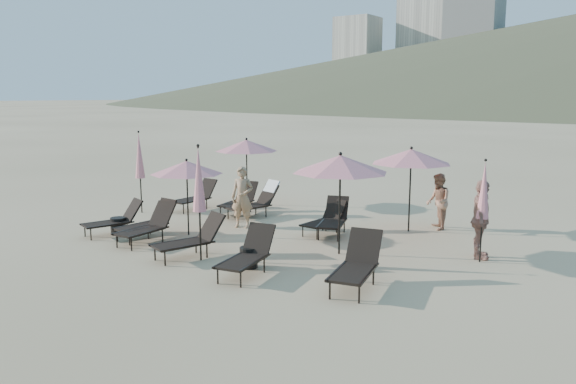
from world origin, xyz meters
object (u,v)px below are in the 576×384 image
Objects in this scene: lounger_9 at (325,219)px; umbrella_closed_0 at (199,180)px; side_table_1 at (249,257)px; lounger_6 at (195,196)px; lounger_0 at (115,219)px; beachgoer_b at (438,202)px; lounger_2 at (148,221)px; umbrella_open_0 at (187,168)px; umbrella_open_3 at (411,156)px; beachgoer_a at (242,197)px; lounger_10 at (334,218)px; side_table_0 at (118,225)px; umbrella_closed_3 at (199,171)px; beachgoer_c at (481,220)px; lounger_8 at (257,200)px; umbrella_open_1 at (340,164)px; umbrella_closed_1 at (484,191)px; lounger_1 at (147,225)px; lounger_5 at (357,264)px; umbrella_closed_2 at (139,156)px; lounger_7 at (240,199)px; umbrella_open_2 at (246,146)px; lounger_3 at (191,238)px; lounger_4 at (248,254)px.

lounger_9 is 4.30m from umbrella_closed_0.
lounger_6 is at bearing 143.92° from side_table_1.
beachgoer_b reaches higher than lounger_0.
lounger_2 is 0.82× the size of umbrella_open_0.
lounger_0 is 1.01× the size of lounger_6.
umbrella_open_3 reaches higher than beachgoer_a.
umbrella_closed_0 reaches higher than side_table_1.
lounger_10 is (0.25, 0.05, 0.04)m from lounger_9.
lounger_2 is 3.95m from side_table_1.
umbrella_open_0 is 2.60m from side_table_0.
lounger_9 is 4.02m from umbrella_closed_3.
umbrella_closed_0 is 6.63m from beachgoer_c.
lounger_8 is 0.76× the size of umbrella_open_1.
umbrella_closed_1 is (3.01, 1.28, -0.53)m from umbrella_open_1.
beachgoer_a reaches higher than lounger_8.
side_table_0 is (-1.73, -1.00, -1.65)m from umbrella_open_0.
umbrella_closed_0 is at bearing 107.54° from beachgoer_c.
lounger_10 is 4.32m from umbrella_closed_1.
lounger_5 is at bearing -1.80° from lounger_1.
beachgoer_a is at bearing 4.07° from umbrella_closed_2.
umbrella_open_3 is (1.59, 1.49, 1.69)m from lounger_10.
lounger_7 is 2.22m from umbrella_open_2.
umbrella_open_0 is at bearing -46.61° from lounger_6.
lounger_2 is at bearing 172.32° from side_table_1.
umbrella_open_0 is at bearing -170.44° from umbrella_open_1.
lounger_2 is 0.65× the size of umbrella_closed_2.
side_table_1 is (3.89, -2.50, -1.39)m from umbrella_closed_3.
lounger_1 is at bearing -7.60° from side_table_0.
lounger_6 is 6.91m from side_table_1.
umbrella_closed_1 reaches higher than lounger_1.
umbrella_open_2 reaches higher than side_table_0.
lounger_5 is 9.65m from umbrella_closed_2.
lounger_0 is 3.35m from lounger_3.
side_table_0 is at bearing -171.01° from lounger_3.
umbrella_closed_0 reaches higher than lounger_4.
lounger_3 is (3.33, -0.40, 0.03)m from lounger_0.
beachgoer_b reaches higher than lounger_2.
lounger_3 is 1.14× the size of beachgoer_b.
lounger_9 is 0.26m from lounger_10.
umbrella_closed_2 is at bearing 159.58° from umbrella_open_0.
lounger_7 is at bearing 94.98° from lounger_2.
umbrella_closed_3 is 8.02m from beachgoer_c.
umbrella_open_3 is at bearing 88.42° from lounger_5.
umbrella_closed_2 is 2.77m from umbrella_closed_3.
lounger_3 reaches higher than lounger_1.
lounger_4 is 5.34m from side_table_0.
lounger_1 is at bearing -38.37° from umbrella_closed_2.
lounger_8 is 1.17× the size of beachgoer_b.
umbrella_open_1 reaches higher than lounger_4.
beachgoer_b reaches higher than lounger_3.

